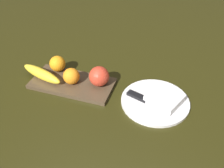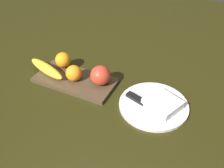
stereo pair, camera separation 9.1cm
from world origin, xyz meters
TOP-DOWN VIEW (x-y plane):
  - ground_plane at (0.00, 0.00)m, footprint 2.40×2.40m
  - fruit_tray at (-0.04, 0.02)m, footprint 0.32×0.16m
  - apple at (0.07, 0.04)m, footprint 0.08×0.08m
  - banana at (-0.17, 0.01)m, footprint 0.20×0.10m
  - orange_near_apple at (-0.04, 0.02)m, footprint 0.06×0.06m
  - orange_near_banana at (-0.13, 0.08)m, footprint 0.07×0.07m
  - dinner_plate at (0.29, 0.02)m, footprint 0.25×0.25m
  - folded_napkin at (0.32, 0.02)m, footprint 0.14×0.14m
  - knife at (0.24, 0.01)m, footprint 0.18×0.07m

SIDE VIEW (x-z plane):
  - ground_plane at x=0.00m, z-range 0.00..0.00m
  - dinner_plate at x=0.29m, z-range 0.00..0.01m
  - fruit_tray at x=-0.04m, z-range 0.00..0.02m
  - knife at x=0.24m, z-range 0.01..0.02m
  - folded_napkin at x=0.32m, z-range 0.01..0.04m
  - banana at x=-0.17m, z-range 0.02..0.06m
  - orange_near_apple at x=-0.04m, z-range 0.02..0.08m
  - orange_near_banana at x=-0.13m, z-range 0.02..0.08m
  - apple at x=0.07m, z-range 0.02..0.09m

